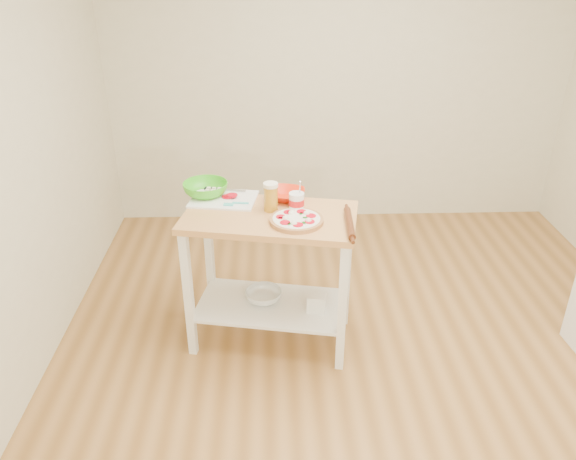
# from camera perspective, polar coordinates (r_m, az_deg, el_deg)

# --- Properties ---
(room_shell) EXTENTS (4.04, 4.54, 2.74)m
(room_shell) POSITION_cam_1_polar(r_m,az_deg,el_deg) (2.84, 10.57, 6.45)
(room_shell) COLOR #A6743D
(room_shell) RESTS_ON ground
(prep_island) EXTENTS (1.10, 0.74, 0.90)m
(prep_island) POSITION_cam_1_polar(r_m,az_deg,el_deg) (3.44, -1.79, -2.30)
(prep_island) COLOR tan
(prep_island) RESTS_ON ground
(pizza) EXTENTS (0.31, 0.31, 0.05)m
(pizza) POSITION_cam_1_polar(r_m,az_deg,el_deg) (3.22, 0.87, 1.07)
(pizza) COLOR #B8824E
(pizza) RESTS_ON prep_island
(cutting_board) EXTENTS (0.44, 0.36, 0.04)m
(cutting_board) POSITION_cam_1_polar(r_m,az_deg,el_deg) (3.53, -6.58, 3.19)
(cutting_board) COLOR white
(cutting_board) RESTS_ON prep_island
(spatula) EXTENTS (0.15, 0.05, 0.01)m
(spatula) POSITION_cam_1_polar(r_m,az_deg,el_deg) (3.43, -5.41, 2.68)
(spatula) COLOR #44C9C3
(spatula) RESTS_ON cutting_board
(knife) EXTENTS (0.27, 0.07, 0.01)m
(knife) POSITION_cam_1_polar(r_m,az_deg,el_deg) (3.64, -6.99, 4.12)
(knife) COLOR silver
(knife) RESTS_ON cutting_board
(orange_bowl) EXTENTS (0.29, 0.29, 0.06)m
(orange_bowl) POSITION_cam_1_polar(r_m,az_deg,el_deg) (3.51, -0.24, 3.60)
(orange_bowl) COLOR red
(orange_bowl) RESTS_ON prep_island
(green_bowl) EXTENTS (0.32, 0.32, 0.09)m
(green_bowl) POSITION_cam_1_polar(r_m,az_deg,el_deg) (3.59, -8.37, 4.12)
(green_bowl) COLOR green
(green_bowl) RESTS_ON prep_island
(beer_pint) EXTENTS (0.09, 0.09, 0.18)m
(beer_pint) POSITION_cam_1_polar(r_m,az_deg,el_deg) (3.33, -1.76, 3.40)
(beer_pint) COLOR #B7821E
(beer_pint) RESTS_ON prep_island
(yogurt_tub) EXTENTS (0.09, 0.09, 0.20)m
(yogurt_tub) POSITION_cam_1_polar(r_m,az_deg,el_deg) (3.34, 0.87, 2.89)
(yogurt_tub) COLOR white
(yogurt_tub) RESTS_ON prep_island
(rolling_pin) EXTENTS (0.06, 0.36, 0.04)m
(rolling_pin) POSITION_cam_1_polar(r_m,az_deg,el_deg) (3.18, 6.26, 0.68)
(rolling_pin) COLOR #5A2A14
(rolling_pin) RESTS_ON prep_island
(shelf_glass_bowl) EXTENTS (0.30, 0.30, 0.07)m
(shelf_glass_bowl) POSITION_cam_1_polar(r_m,az_deg,el_deg) (3.65, -2.49, -6.70)
(shelf_glass_bowl) COLOR silver
(shelf_glass_bowl) RESTS_ON prep_island
(shelf_bin) EXTENTS (0.13, 0.13, 0.11)m
(shelf_bin) POSITION_cam_1_polar(r_m,az_deg,el_deg) (3.56, 2.92, -7.29)
(shelf_bin) COLOR white
(shelf_bin) RESTS_ON prep_island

